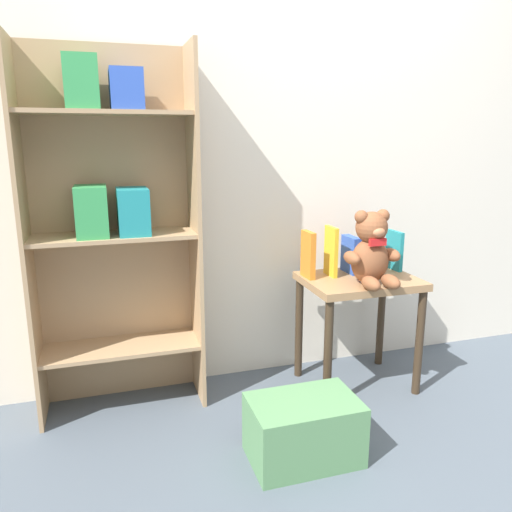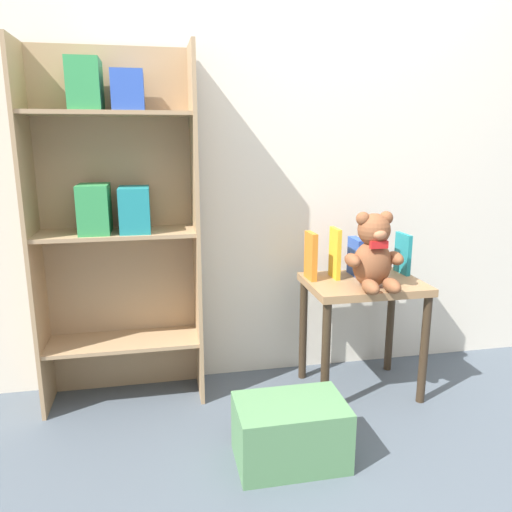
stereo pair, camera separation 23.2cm
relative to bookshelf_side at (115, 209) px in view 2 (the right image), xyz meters
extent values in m
cube|color=silver|center=(0.82, 0.15, 0.32)|extent=(4.80, 0.06, 2.50)
cube|color=tan|center=(-0.36, -0.04, -0.11)|extent=(0.02, 0.28, 1.64)
cube|color=tan|center=(0.36, -0.04, -0.11)|extent=(0.02, 0.28, 1.64)
cube|color=tan|center=(0.00, 0.10, -0.11)|extent=(0.74, 0.02, 1.64)
cube|color=tan|center=(0.00, -0.04, -0.63)|extent=(0.70, 0.26, 0.02)
cube|color=tan|center=(0.00, -0.04, -0.11)|extent=(0.70, 0.26, 0.02)
cube|color=tan|center=(0.00, -0.04, 0.42)|extent=(0.70, 0.26, 0.02)
cube|color=#33934C|center=(-0.08, -0.05, 0.53)|extent=(0.13, 0.20, 0.21)
cube|color=#2D51B7|center=(0.09, -0.05, 0.51)|extent=(0.13, 0.20, 0.16)
cube|color=#33934C|center=(-0.08, -0.05, 0.01)|extent=(0.13, 0.20, 0.22)
cube|color=teal|center=(0.09, -0.05, 0.00)|extent=(0.13, 0.20, 0.20)
cube|color=#9E754C|center=(1.15, -0.18, -0.37)|extent=(0.55, 0.41, 0.04)
cylinder|color=#37291A|center=(0.91, -0.36, -0.66)|extent=(0.04, 0.04, 0.54)
cylinder|color=#37291A|center=(1.40, -0.36, -0.66)|extent=(0.04, 0.04, 0.54)
cylinder|color=#37291A|center=(0.91, 0.00, -0.66)|extent=(0.04, 0.04, 0.54)
cylinder|color=#37291A|center=(1.40, 0.00, -0.66)|extent=(0.04, 0.04, 0.54)
ellipsoid|color=brown|center=(1.14, -0.28, -0.25)|extent=(0.18, 0.14, 0.22)
sphere|color=brown|center=(1.14, -0.28, -0.09)|extent=(0.15, 0.15, 0.15)
sphere|color=brown|center=(1.09, -0.28, -0.04)|extent=(0.06, 0.06, 0.06)
sphere|color=brown|center=(1.20, -0.28, -0.04)|extent=(0.06, 0.06, 0.06)
ellipsoid|color=#B56E48|center=(1.14, -0.34, -0.10)|extent=(0.06, 0.04, 0.04)
ellipsoid|color=brown|center=(1.04, -0.30, -0.22)|extent=(0.06, 0.12, 0.06)
ellipsoid|color=brown|center=(1.25, -0.30, -0.22)|extent=(0.06, 0.12, 0.06)
ellipsoid|color=brown|center=(1.09, -0.39, -0.32)|extent=(0.06, 0.13, 0.06)
ellipsoid|color=brown|center=(1.19, -0.39, -0.32)|extent=(0.06, 0.13, 0.06)
cube|color=red|center=(1.14, -0.34, -0.15)|extent=(0.08, 0.02, 0.03)
cube|color=orange|center=(0.91, -0.10, -0.24)|extent=(0.03, 0.12, 0.23)
cube|color=gold|center=(1.03, -0.10, -0.23)|extent=(0.02, 0.12, 0.25)
cube|color=#2D51B7|center=(1.15, -0.08, -0.26)|extent=(0.04, 0.14, 0.19)
cube|color=#D17093|center=(1.27, -0.08, -0.24)|extent=(0.03, 0.11, 0.24)
cube|color=teal|center=(1.40, -0.09, -0.25)|extent=(0.03, 0.13, 0.20)
cube|color=#568956|center=(0.66, -0.67, -0.80)|extent=(0.43, 0.28, 0.25)
camera|label=1|loc=(-0.04, -2.29, 0.32)|focal=35.00mm
camera|label=2|loc=(0.18, -2.35, 0.32)|focal=35.00mm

